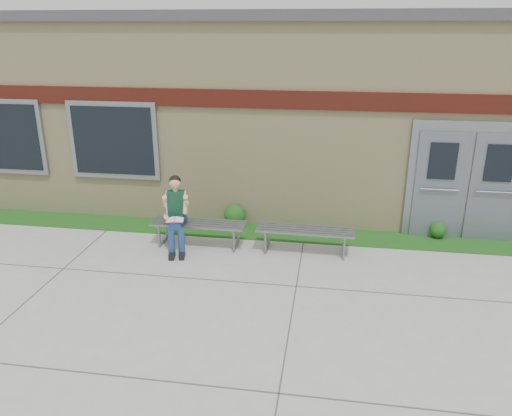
# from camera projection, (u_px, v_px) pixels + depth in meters

# --- Properties ---
(ground) EXTENTS (80.00, 80.00, 0.00)m
(ground) POSITION_uv_depth(u_px,v_px,m) (229.00, 297.00, 7.65)
(ground) COLOR #9E9E99
(ground) RESTS_ON ground
(grass_strip) EXTENTS (16.00, 0.80, 0.02)m
(grass_strip) POSITION_uv_depth(u_px,v_px,m) (255.00, 232.00, 10.06)
(grass_strip) COLOR #1C4612
(grass_strip) RESTS_ON ground
(school_building) EXTENTS (16.20, 6.22, 4.20)m
(school_building) POSITION_uv_depth(u_px,v_px,m) (276.00, 103.00, 12.48)
(school_building) COLOR beige
(school_building) RESTS_ON ground
(bench_left) EXTENTS (1.78, 0.51, 0.46)m
(bench_left) POSITION_uv_depth(u_px,v_px,m) (199.00, 228.00, 9.35)
(bench_left) COLOR slate
(bench_left) RESTS_ON ground
(bench_right) EXTENTS (1.78, 0.54, 0.46)m
(bench_right) POSITION_uv_depth(u_px,v_px,m) (305.00, 234.00, 9.07)
(bench_right) COLOR slate
(bench_right) RESTS_ON ground
(girl) EXTENTS (0.54, 0.86, 1.38)m
(girl) POSITION_uv_depth(u_px,v_px,m) (176.00, 212.00, 9.09)
(girl) COLOR navy
(girl) RESTS_ON ground
(shrub_mid) EXTENTS (0.45, 0.45, 0.45)m
(shrub_mid) POSITION_uv_depth(u_px,v_px,m) (235.00, 215.00, 10.28)
(shrub_mid) COLOR #1C4612
(shrub_mid) RESTS_ON grass_strip
(shrub_east) EXTENTS (0.32, 0.32, 0.32)m
(shrub_east) POSITION_uv_depth(u_px,v_px,m) (438.00, 230.00, 9.71)
(shrub_east) COLOR #1C4612
(shrub_east) RESTS_ON grass_strip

